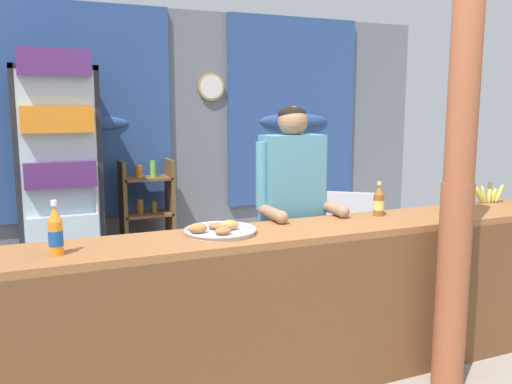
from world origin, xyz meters
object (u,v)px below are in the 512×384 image
(soda_bottle_orange_soda, at_px, (55,232))
(pastry_tray, at_px, (220,230))
(bottle_shelf_rack, at_px, (147,218))
(banana_bunch, at_px, (489,195))
(timber_post, at_px, (458,191))
(plastic_lawn_chair, at_px, (351,230))
(soda_bottle_cola, at_px, (447,199))
(drink_fridge, at_px, (58,169))
(soda_bottle_iced_tea, at_px, (379,201))
(stall_counter, at_px, (308,294))
(shopkeeper, at_px, (292,200))

(soda_bottle_orange_soda, bearing_deg, pastry_tray, 6.53)
(bottle_shelf_rack, relative_size, banana_bunch, 4.00)
(timber_post, bearing_deg, pastry_tray, 160.10)
(plastic_lawn_chair, xyz_separation_m, banana_bunch, (0.31, -1.28, 0.50))
(timber_post, xyz_separation_m, soda_bottle_cola, (0.31, 0.41, -0.13))
(soda_bottle_orange_soda, bearing_deg, bottle_shelf_rack, 68.40)
(drink_fridge, distance_m, banana_bunch, 3.33)
(soda_bottle_orange_soda, bearing_deg, timber_post, -9.61)
(plastic_lawn_chair, distance_m, soda_bottle_iced_tea, 1.59)
(banana_bunch, bearing_deg, timber_post, -145.90)
(bottle_shelf_rack, height_order, soda_bottle_cola, soda_bottle_cola)
(stall_counter, distance_m, shopkeeper, 0.70)
(soda_bottle_cola, xyz_separation_m, banana_bunch, (0.53, 0.16, -0.03))
(stall_counter, distance_m, soda_bottle_cola, 1.18)
(plastic_lawn_chair, height_order, banana_bunch, banana_bunch)
(timber_post, bearing_deg, banana_bunch, 34.10)
(drink_fridge, distance_m, soda_bottle_orange_soda, 2.07)
(soda_bottle_cola, bearing_deg, stall_counter, -173.69)
(shopkeeper, bearing_deg, timber_post, -53.07)
(stall_counter, distance_m, soda_bottle_orange_soda, 1.38)
(plastic_lawn_chair, bearing_deg, shopkeeper, -137.72)
(drink_fridge, height_order, banana_bunch, drink_fridge)
(timber_post, distance_m, drink_fridge, 3.09)
(stall_counter, distance_m, pastry_tray, 0.62)
(drink_fridge, height_order, soda_bottle_orange_soda, drink_fridge)
(shopkeeper, relative_size, soda_bottle_iced_tea, 7.45)
(soda_bottle_iced_tea, bearing_deg, pastry_tray, -176.68)
(shopkeeper, height_order, soda_bottle_iced_tea, shopkeeper)
(soda_bottle_iced_tea, bearing_deg, soda_bottle_cola, -12.55)
(soda_bottle_iced_tea, bearing_deg, soda_bottle_orange_soda, -175.28)
(bottle_shelf_rack, bearing_deg, soda_bottle_iced_tea, -65.25)
(stall_counter, xyz_separation_m, bottle_shelf_rack, (-0.38, 2.40, 0.01))
(timber_post, xyz_separation_m, pastry_tray, (-1.24, 0.45, -0.20))
(drink_fridge, bearing_deg, stall_counter, -61.43)
(stall_counter, height_order, soda_bottle_cola, soda_bottle_cola)
(soda_bottle_iced_tea, bearing_deg, shopkeeper, 147.09)
(bottle_shelf_rack, bearing_deg, stall_counter, -81.05)
(drink_fridge, xyz_separation_m, shopkeeper, (1.32, -1.61, -0.09))
(soda_bottle_orange_soda, bearing_deg, drink_fridge, 85.98)
(timber_post, distance_m, pastry_tray, 1.33)
(soda_bottle_orange_soda, bearing_deg, plastic_lawn_chair, 29.79)
(shopkeeper, distance_m, soda_bottle_orange_soda, 1.54)
(bottle_shelf_rack, distance_m, plastic_lawn_chair, 1.89)
(timber_post, xyz_separation_m, drink_fridge, (-1.93, 2.41, -0.04))
(stall_counter, relative_size, soda_bottle_iced_tea, 18.44)
(pastry_tray, bearing_deg, timber_post, -19.90)
(timber_post, relative_size, soda_bottle_iced_tea, 11.08)
(timber_post, distance_m, banana_bunch, 1.03)
(soda_bottle_orange_soda, bearing_deg, banana_bunch, 4.28)
(stall_counter, height_order, banana_bunch, banana_bunch)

